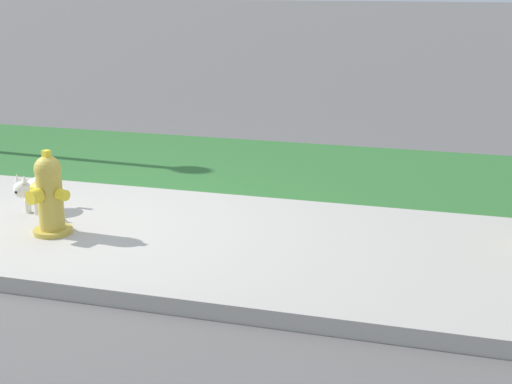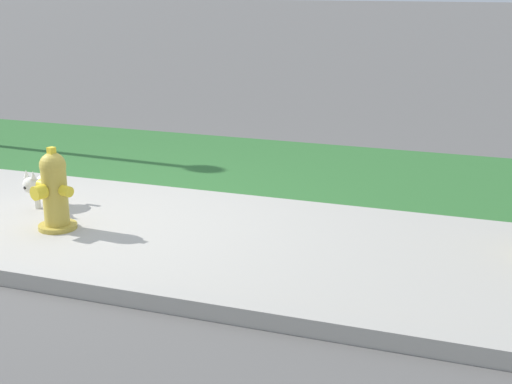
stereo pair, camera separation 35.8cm
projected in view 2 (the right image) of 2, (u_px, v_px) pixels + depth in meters
The scene contains 5 objects.
ground_plane at pixel (93, 223), 6.22m from camera, with size 120.00×120.00×0.00m, color #5B5956.
sidewalk_pavement at pixel (93, 222), 6.22m from camera, with size 18.00×2.41×0.01m, color #ADA89E.
grass_verge at pixel (204, 159), 8.40m from camera, with size 18.00×2.43×0.01m, color #2D662D.
fire_hydrant_at_driveway at pixel (54, 191), 5.95m from camera, with size 0.40×0.38×0.72m.
small_white_dog at pixel (44, 185), 6.54m from camera, with size 0.25×0.48×0.40m.
Camera 2 is at (3.31, -5.06, 2.06)m, focal length 50.00 mm.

